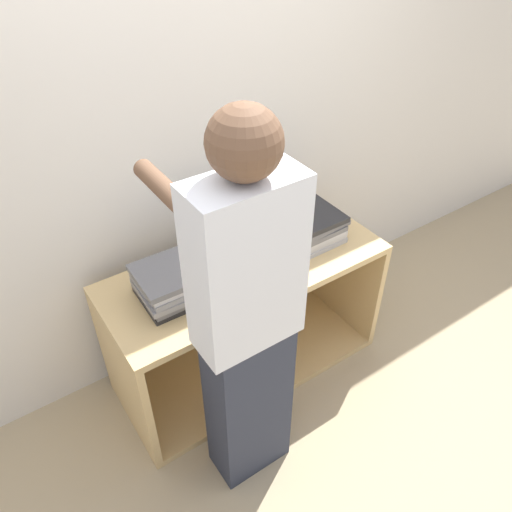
{
  "coord_description": "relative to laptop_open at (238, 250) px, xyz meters",
  "views": [
    {
      "loc": [
        -1.02,
        -1.29,
        2.3
      ],
      "look_at": [
        0.0,
        0.21,
        0.86
      ],
      "focal_mm": 35.0,
      "sensor_mm": 36.0,
      "label": 1
    }
  ],
  "objects": [
    {
      "name": "wall_back",
      "position": [
        0.0,
        0.33,
        0.4
      ],
      "size": [
        8.0,
        0.05,
        2.4
      ],
      "color": "silver",
      "rests_on": "ground_plane"
    },
    {
      "name": "ground_plane",
      "position": [
        0.0,
        -0.36,
        -0.8
      ],
      "size": [
        12.0,
        12.0,
        0.0
      ],
      "primitive_type": "plane",
      "color": "tan"
    },
    {
      "name": "person",
      "position": [
        -0.3,
        -0.54,
        0.11
      ],
      "size": [
        0.4,
        0.54,
        1.78
      ],
      "color": "#2D3342",
      "rests_on": "ground_plane"
    },
    {
      "name": "laptop_stack_right",
      "position": [
        0.37,
        -0.07,
        0.03
      ],
      "size": [
        0.36,
        0.29,
        0.16
      ],
      "color": "#B7B7BC",
      "rests_on": "cart"
    },
    {
      "name": "laptop_open",
      "position": [
        0.0,
        0.0,
        0.0
      ],
      "size": [
        0.34,
        0.4,
        0.27
      ],
      "color": "gray",
      "rests_on": "cart"
    },
    {
      "name": "cart",
      "position": [
        0.0,
        0.01,
        -0.43
      ],
      "size": [
        1.43,
        0.59,
        0.74
      ],
      "color": "tan",
      "rests_on": "ground_plane"
    },
    {
      "name": "laptop_stack_left",
      "position": [
        -0.37,
        -0.06,
        0.03
      ],
      "size": [
        0.36,
        0.3,
        0.16
      ],
      "color": "#232326",
      "rests_on": "cart"
    }
  ]
}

